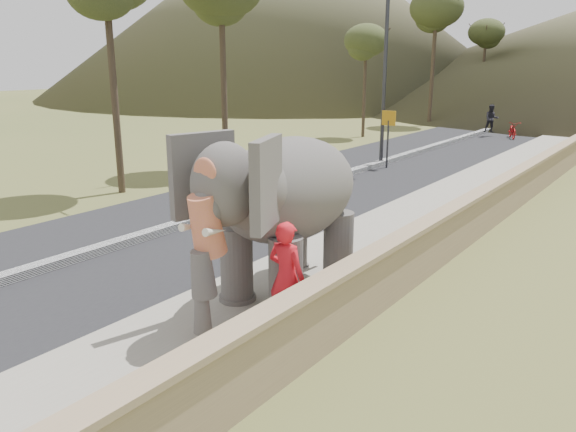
% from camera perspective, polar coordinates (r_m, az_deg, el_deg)
% --- Properties ---
extents(ground, '(160.00, 160.00, 0.00)m').
position_cam_1_polar(ground, '(8.58, -14.77, -15.68)').
color(ground, olive).
rests_on(ground, ground).
extents(road, '(7.00, 120.00, 0.03)m').
position_cam_1_polar(road, '(18.62, -0.77, 1.97)').
color(road, black).
rests_on(road, ground).
extents(median, '(0.35, 120.00, 0.22)m').
position_cam_1_polar(median, '(18.60, -0.77, 2.25)').
color(median, black).
rests_on(median, ground).
extents(walkway, '(3.00, 120.00, 0.15)m').
position_cam_1_polar(walkway, '(16.20, 13.53, -0.32)').
color(walkway, '#9E9687').
rests_on(walkway, ground).
extents(parapet, '(0.30, 120.00, 1.10)m').
position_cam_1_polar(parapet, '(15.55, 19.23, 0.40)').
color(parapet, tan).
rests_on(parapet, ground).
extents(lamppost, '(1.76, 0.36, 8.00)m').
position_cam_1_polar(lamppost, '(24.14, 10.60, 16.43)').
color(lamppost, '#2B2A2F').
rests_on(lamppost, ground).
extents(signboard, '(0.60, 0.08, 2.40)m').
position_cam_1_polar(signboard, '(23.80, 10.15, 8.67)').
color(signboard, '#2D2D33').
rests_on(signboard, ground).
extents(hill_left, '(60.00, 60.00, 22.00)m').
position_cam_1_polar(hill_left, '(74.20, -0.31, 20.61)').
color(hill_left, brown).
rests_on(hill_left, ground).
extents(elephant_and_man, '(2.46, 4.34, 3.06)m').
position_cam_1_polar(elephant_and_man, '(10.33, 0.18, 0.37)').
color(elephant_and_man, '#625D59').
rests_on(elephant_and_man, ground).
extents(motorcyclist, '(2.44, 1.96, 1.90)m').
position_cam_1_polar(motorcyclist, '(35.55, 21.08, 8.59)').
color(motorcyclist, maroon).
rests_on(motorcyclist, ground).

